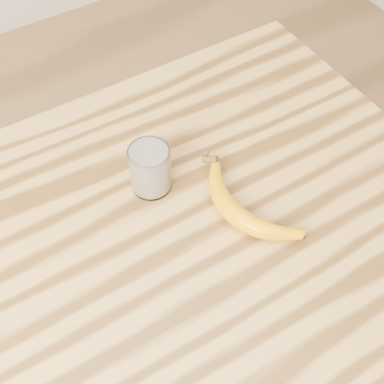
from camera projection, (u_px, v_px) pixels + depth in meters
room at (67, 29)px, 0.47m from camera, size 4.04×4.04×2.70m
table at (129, 311)px, 0.93m from camera, size 1.20×0.80×0.90m
smoothie_glass at (150, 168)px, 0.90m from camera, size 0.07×0.07×0.09m
banana at (235, 215)px, 0.87m from camera, size 0.16×0.30×0.04m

